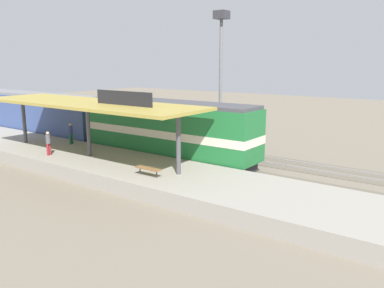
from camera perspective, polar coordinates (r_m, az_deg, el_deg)
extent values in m
plane|color=#706656|center=(33.62, -5.77, -1.02)|extent=(120.00, 120.00, 0.00)
cube|color=#5F5649|center=(32.19, -8.14, -1.62)|extent=(3.20, 110.00, 0.04)
cube|color=gray|center=(31.68, -9.05, -1.75)|extent=(0.10, 110.00, 0.16)
cube|color=gray|center=(32.68, -7.27, -1.28)|extent=(0.10, 110.00, 0.16)
cube|color=#5F5649|center=(35.55, -2.98, -0.24)|extent=(3.20, 110.00, 0.04)
cube|color=gray|center=(34.99, -3.73, -0.34)|extent=(0.10, 110.00, 0.16)
cube|color=gray|center=(36.08, -2.27, 0.05)|extent=(0.10, 110.00, 0.16)
cube|color=gray|center=(29.08, -14.48, -2.46)|extent=(6.00, 44.00, 0.90)
cylinder|color=#47474C|center=(23.07, -1.97, -0.03)|extent=(0.28, 0.28, 3.60)
cylinder|color=#47474C|center=(28.62, -14.71, 1.91)|extent=(0.28, 0.28, 3.60)
cylinder|color=#47474C|center=(35.12, -23.05, 3.13)|extent=(0.28, 0.28, 3.60)
cube|color=#A38E3D|center=(28.37, -14.91, 5.69)|extent=(5.20, 18.00, 0.20)
cube|color=black|center=(25.63, -9.84, 6.53)|extent=(0.12, 4.80, 0.90)
cylinder|color=#333338|center=(22.72, -5.11, -4.40)|extent=(0.07, 0.07, 0.42)
cylinder|color=#333338|center=(23.57, -7.50, -3.86)|extent=(0.07, 0.07, 0.42)
cube|color=brown|center=(23.07, -6.34, -3.52)|extent=(0.44, 1.70, 0.08)
cube|color=#28282D|center=(29.84, -3.41, -1.62)|extent=(2.60, 13.60, 0.70)
cube|color=#1E6B33|center=(29.42, -3.46, 2.36)|extent=(2.90, 14.40, 3.50)
cube|color=#424247|center=(29.18, -3.51, 5.98)|extent=(2.78, 14.11, 0.24)
cube|color=beige|center=(29.47, -3.46, 1.86)|extent=(2.93, 14.43, 0.56)
cube|color=#28282D|center=(43.36, -22.14, 1.75)|extent=(2.60, 19.20, 0.70)
cube|color=#384C84|center=(43.08, -22.35, 4.37)|extent=(2.90, 20.00, 3.30)
cube|color=slate|center=(42.91, -22.53, 6.71)|extent=(2.78, 19.60, 0.24)
cube|color=#28282D|center=(42.12, -13.28, 2.04)|extent=(2.50, 11.20, 0.70)
cube|color=#6B6056|center=(41.88, -13.39, 4.27)|extent=(2.80, 12.00, 2.60)
cube|color=#554D45|center=(41.72, -13.48, 6.20)|extent=(2.69, 11.76, 0.24)
cylinder|color=slate|center=(35.62, 4.14, 8.68)|extent=(0.28, 0.28, 11.00)
cube|color=#333338|center=(35.78, 4.28, 18.07)|extent=(1.10, 1.10, 0.70)
cylinder|color=maroon|center=(29.75, -20.08, -0.77)|extent=(0.16, 0.16, 0.84)
cylinder|color=maroon|center=(29.85, -19.79, -0.71)|extent=(0.16, 0.16, 0.84)
cylinder|color=#4C4C51|center=(29.66, -20.04, 0.66)|extent=(0.34, 0.34, 0.64)
sphere|color=tan|center=(29.58, -20.10, 1.48)|extent=(0.23, 0.23, 0.23)
cylinder|color=#23603D|center=(33.22, -17.16, 0.68)|extent=(0.16, 0.16, 0.84)
cylinder|color=#23603D|center=(33.32, -16.91, 0.73)|extent=(0.16, 0.16, 0.84)
cylinder|color=navy|center=(33.14, -17.11, 1.96)|extent=(0.34, 0.34, 0.64)
sphere|color=tan|center=(33.07, -17.16, 2.70)|extent=(0.23, 0.23, 0.23)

